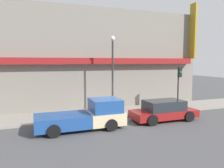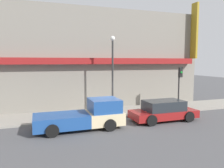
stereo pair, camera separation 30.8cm
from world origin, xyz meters
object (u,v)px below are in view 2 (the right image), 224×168
object	(u,v)px
fire_hydrant	(148,106)
parked_car	(163,111)
street_lamp	(113,66)
pickup_truck	(85,116)
traffic_light	(180,81)

from	to	relation	value
fire_hydrant	parked_car	bearing A→B (deg)	-93.12
parked_car	fire_hydrant	xyz separation A→B (m)	(0.13, 2.44, -0.19)
street_lamp	fire_hydrant	bearing A→B (deg)	-6.99
parked_car	street_lamp	world-z (taller)	street_lamp
pickup_truck	fire_hydrant	xyz separation A→B (m)	(5.55, 2.44, -0.27)
pickup_truck	parked_car	size ratio (longest dim) A/B	1.15
street_lamp	parked_car	bearing A→B (deg)	-45.89
fire_hydrant	traffic_light	world-z (taller)	traffic_light
fire_hydrant	street_lamp	world-z (taller)	street_lamp
pickup_truck	traffic_light	xyz separation A→B (m)	(8.14, 2.04, 1.74)
fire_hydrant	street_lamp	size ratio (longest dim) A/B	0.13
parked_car	pickup_truck	bearing A→B (deg)	-177.80
parked_car	street_lamp	distance (m)	4.92
pickup_truck	traffic_light	distance (m)	8.57
parked_car	street_lamp	size ratio (longest dim) A/B	0.79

